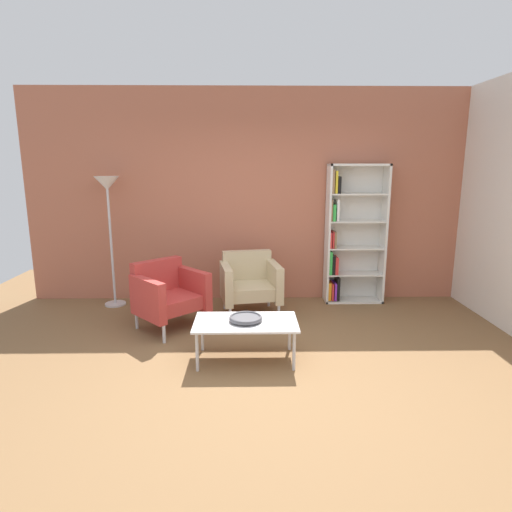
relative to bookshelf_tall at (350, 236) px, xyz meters
name	(u,v)px	position (x,y,z in m)	size (l,w,h in m)	color
ground_plane	(265,378)	(-1.24, -2.25, -0.93)	(8.32, 8.32, 0.00)	brown
brick_back_panel	(259,197)	(-1.24, 0.21, 0.52)	(6.40, 0.12, 2.90)	#B2664C
bookshelf_tall	(350,236)	(0.00, 0.00, 0.00)	(0.80, 0.30, 1.90)	silver
coffee_table_low	(246,324)	(-1.42, -1.87, -0.56)	(1.00, 0.56, 0.40)	silver
decorative_bowl	(246,318)	(-1.42, -1.87, -0.49)	(0.32, 0.32, 0.05)	#4C4C51
armchair_by_bookshelf	(168,293)	(-2.33, -0.98, -0.51)	(0.95, 0.95, 0.78)	#B73833
armchair_corner_red	(250,282)	(-1.38, -0.50, -0.51)	(0.81, 0.76, 0.78)	#C6B289
floor_lamp_torchiere	(108,199)	(-3.22, -0.14, 0.52)	(0.32, 0.32, 1.74)	silver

